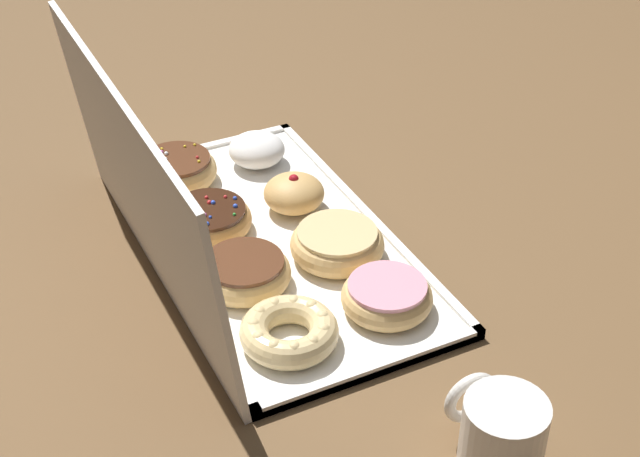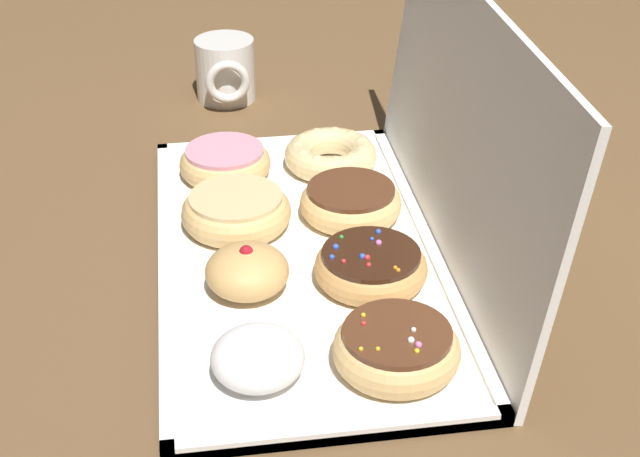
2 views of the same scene
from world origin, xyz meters
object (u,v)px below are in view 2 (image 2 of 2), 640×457
object	(u,v)px
cruller_donut_4	(331,154)
sprinkle_donut_7	(396,348)
donut_box	(299,258)
jelly_filled_donut_2	(247,271)
pink_frosted_donut_0	(225,162)
powdered_filled_donut_3	(258,358)
glazed_ring_donut_1	(236,211)
coffee_mug	(225,69)
sprinkle_donut_6	(371,266)
chocolate_frosted_donut_5	(351,202)

from	to	relation	value
cruller_donut_4	sprinkle_donut_7	xyz separation A→B (m)	(0.38, -0.00, 0.00)
donut_box	jelly_filled_donut_2	world-z (taller)	jelly_filled_donut_2
pink_frosted_donut_0	jelly_filled_donut_2	world-z (taller)	jelly_filled_donut_2
pink_frosted_donut_0	sprinkle_donut_7	distance (m)	0.39
jelly_filled_donut_2	powdered_filled_donut_3	xyz separation A→B (m)	(0.13, -0.00, -0.00)
powdered_filled_donut_3	sprinkle_donut_7	distance (m)	0.12
glazed_ring_donut_1	powdered_filled_donut_3	distance (m)	0.25
pink_frosted_donut_0	powdered_filled_donut_3	size ratio (longest dim) A/B	1.33
donut_box	coffee_mug	size ratio (longest dim) A/B	5.25
cruller_donut_4	coffee_mug	xyz separation A→B (m)	(-0.24, -0.11, 0.02)
jelly_filled_donut_2	glazed_ring_donut_1	bearing A→B (deg)	-179.11
glazed_ring_donut_1	sprinkle_donut_6	distance (m)	0.18
jelly_filled_donut_2	cruller_donut_4	xyz separation A→B (m)	(-0.24, 0.12, -0.01)
sprinkle_donut_7	donut_box	bearing A→B (deg)	-162.22
sprinkle_donut_7	coffee_mug	world-z (taller)	coffee_mug
powdered_filled_donut_3	cruller_donut_4	bearing A→B (deg)	161.88
donut_box	sprinkle_donut_6	size ratio (longest dim) A/B	4.77
donut_box	cruller_donut_4	distance (m)	0.20
jelly_filled_donut_2	cruller_donut_4	distance (m)	0.27
glazed_ring_donut_1	jelly_filled_donut_2	size ratio (longest dim) A/B	1.45
jelly_filled_donut_2	chocolate_frosted_donut_5	size ratio (longest dim) A/B	0.73
sprinkle_donut_7	coffee_mug	bearing A→B (deg)	-170.05
jelly_filled_donut_2	donut_box	bearing A→B (deg)	135.29
chocolate_frosted_donut_5	sprinkle_donut_7	bearing A→B (deg)	-1.16
donut_box	powdered_filled_donut_3	bearing A→B (deg)	-17.48
donut_box	jelly_filled_donut_2	xyz separation A→B (m)	(0.06, -0.06, 0.03)
glazed_ring_donut_1	chocolate_frosted_donut_5	size ratio (longest dim) A/B	1.06
glazed_ring_donut_1	sprinkle_donut_6	world-z (taller)	same
sprinkle_donut_6	sprinkle_donut_7	distance (m)	0.13
powdered_filled_donut_3	donut_box	bearing A→B (deg)	162.52
chocolate_frosted_donut_5	glazed_ring_donut_1	bearing A→B (deg)	-89.22
donut_box	pink_frosted_donut_0	distance (m)	0.19
donut_box	jelly_filled_donut_2	size ratio (longest dim) A/B	6.56
pink_frosted_donut_0	powdered_filled_donut_3	bearing A→B (deg)	0.78
cruller_donut_4	coffee_mug	size ratio (longest dim) A/B	1.09
pink_frosted_donut_0	powdered_filled_donut_3	world-z (taller)	powdered_filled_donut_3
powdered_filled_donut_3	sprinkle_donut_6	size ratio (longest dim) A/B	0.72
chocolate_frosted_donut_5	sprinkle_donut_7	world-z (taller)	sprinkle_donut_7
powdered_filled_donut_3	sprinkle_donut_7	world-z (taller)	powdered_filled_donut_3
sprinkle_donut_6	powdered_filled_donut_3	bearing A→B (deg)	-43.84
donut_box	chocolate_frosted_donut_5	bearing A→B (deg)	134.92
chocolate_frosted_donut_5	sprinkle_donut_6	size ratio (longest dim) A/B	1.00
pink_frosted_donut_0	chocolate_frosted_donut_5	size ratio (longest dim) A/B	0.96
powdered_filled_donut_3	coffee_mug	size ratio (longest dim) A/B	0.79
cruller_donut_4	powdered_filled_donut_3	bearing A→B (deg)	-18.12
cruller_donut_4	sprinkle_donut_7	world-z (taller)	sprinkle_donut_7
chocolate_frosted_donut_5	jelly_filled_donut_2	bearing A→B (deg)	-44.90
donut_box	pink_frosted_donut_0	size ratio (longest dim) A/B	4.98
pink_frosted_donut_0	sprinkle_donut_6	size ratio (longest dim) A/B	0.96
pink_frosted_donut_0	coffee_mug	xyz separation A→B (m)	(-0.25, 0.02, 0.02)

